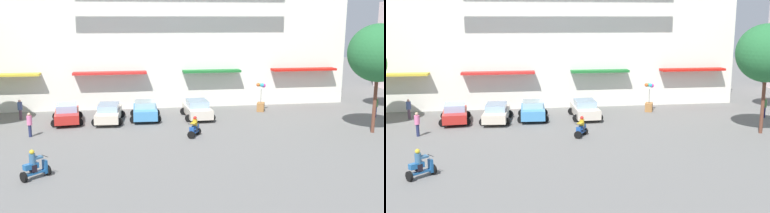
# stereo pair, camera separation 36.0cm
# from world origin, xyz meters

# --- Properties ---
(ground_plane) EXTENTS (128.00, 128.00, 0.00)m
(ground_plane) POSITION_xyz_m (0.00, 13.00, 0.00)
(ground_plane) COLOR slate
(colonial_building) EXTENTS (35.14, 14.85, 21.41)m
(colonial_building) POSITION_xyz_m (0.00, 35.38, 9.21)
(colonial_building) COLOR white
(colonial_building) RESTS_ON ground
(plaza_tree_1) EXTENTS (4.15, 4.13, 7.64)m
(plaza_tree_1) POSITION_xyz_m (14.22, 18.91, 5.62)
(plaza_tree_1) COLOR brown
(plaza_tree_1) RESTS_ON ground
(parked_car_0) EXTENTS (2.61, 4.22, 1.47)m
(parked_car_0) POSITION_xyz_m (-7.55, 25.37, 0.74)
(parked_car_0) COLOR red
(parked_car_0) RESTS_ON ground
(parked_car_1) EXTENTS (2.56, 4.58, 1.43)m
(parked_car_1) POSITION_xyz_m (-4.37, 25.21, 0.73)
(parked_car_1) COLOR beige
(parked_car_1) RESTS_ON ground
(parked_car_2) EXTENTS (2.54, 3.88, 1.50)m
(parked_car_2) POSITION_xyz_m (-1.51, 25.49, 0.76)
(parked_car_2) COLOR #448DC8
(parked_car_2) RESTS_ON ground
(parked_car_3) EXTENTS (2.46, 4.37, 1.47)m
(parked_car_3) POSITION_xyz_m (2.70, 25.48, 0.75)
(parked_car_3) COLOR beige
(parked_car_3) RESTS_ON ground
(scooter_rider_1) EXTENTS (1.12, 1.38, 1.42)m
(scooter_rider_1) POSITION_xyz_m (1.53, 19.80, 0.58)
(scooter_rider_1) COLOR black
(scooter_rider_1) RESTS_ON ground
(scooter_rider_5) EXTENTS (1.45, 1.36, 1.56)m
(scooter_rider_5) POSITION_xyz_m (-7.73, 13.07, 0.64)
(scooter_rider_5) COLOR black
(scooter_rider_5) RESTS_ON ground
(pedestrian_0) EXTENTS (0.40, 0.40, 1.72)m
(pedestrian_0) POSITION_xyz_m (17.14, 23.39, 0.99)
(pedestrian_0) COLOR #181C50
(pedestrian_0) RESTS_ON ground
(pedestrian_1) EXTENTS (0.45, 0.45, 1.69)m
(pedestrian_1) POSITION_xyz_m (-9.57, 21.50, 0.96)
(pedestrian_1) COLOR #22294F
(pedestrian_1) RESTS_ON ground
(pedestrian_2) EXTENTS (0.42, 0.42, 1.62)m
(pedestrian_2) POSITION_xyz_m (-11.37, 27.11, 0.91)
(pedestrian_2) COLOR #57404D
(pedestrian_2) RESTS_ON ground
(balloon_vendor_cart) EXTENTS (0.90, 1.06, 2.50)m
(balloon_vendor_cart) POSITION_xyz_m (8.63, 27.26, 0.87)
(balloon_vendor_cart) COLOR #A16D3C
(balloon_vendor_cart) RESTS_ON ground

